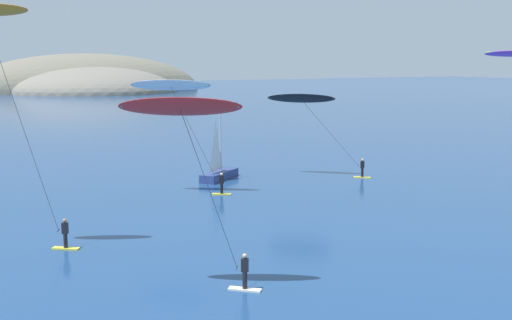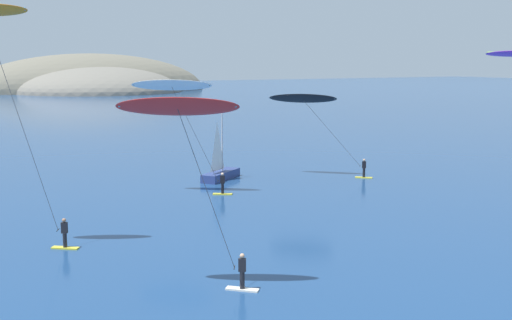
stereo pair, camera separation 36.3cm
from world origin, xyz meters
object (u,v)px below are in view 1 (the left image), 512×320
(sailboat_near, at_px, (221,172))
(kitesurfer_red, at_px, (185,120))
(kitesurfer_white, at_px, (174,92))
(kitesurfer_black, at_px, (305,103))

(sailboat_near, height_order, kitesurfer_red, kitesurfer_red)
(sailboat_near, xyz_separation_m, kitesurfer_white, (-5.87, -3.94, 7.22))
(kitesurfer_black, xyz_separation_m, kitesurfer_red, (-20.85, -21.63, 1.20))
(kitesurfer_white, distance_m, kitesurfer_black, 13.33)
(sailboat_near, xyz_separation_m, kitesurfer_black, (7.28, -2.26, 5.83))
(kitesurfer_white, relative_size, kitesurfer_red, 1.01)
(kitesurfer_white, relative_size, kitesurfer_black, 1.20)
(sailboat_near, height_order, kitesurfer_black, kitesurfer_black)
(kitesurfer_white, height_order, kitesurfer_red, kitesurfer_white)
(kitesurfer_red, bearing_deg, kitesurfer_white, 68.90)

